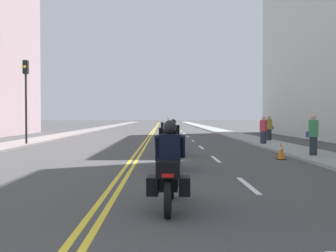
% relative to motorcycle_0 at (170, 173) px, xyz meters
% --- Properties ---
extents(ground_plane, '(264.00, 264.00, 0.00)m').
position_rel_motorcycle_0_xyz_m(ground_plane, '(-1.28, 42.46, -0.67)').
color(ground_plane, '#424142').
extents(sidewalk_left, '(2.25, 144.00, 0.12)m').
position_rel_motorcycle_0_xyz_m(sidewalk_left, '(-8.95, 42.46, -0.61)').
color(sidewalk_left, gray).
rests_on(sidewalk_left, ground).
extents(sidewalk_right, '(2.25, 144.00, 0.12)m').
position_rel_motorcycle_0_xyz_m(sidewalk_right, '(6.40, 42.46, -0.61)').
color(sidewalk_right, gray).
rests_on(sidewalk_right, ground).
extents(centreline_yellow_inner, '(0.12, 132.00, 0.01)m').
position_rel_motorcycle_0_xyz_m(centreline_yellow_inner, '(-1.40, 42.46, -0.67)').
color(centreline_yellow_inner, yellow).
rests_on(centreline_yellow_inner, ground).
extents(centreline_yellow_outer, '(0.12, 132.00, 0.01)m').
position_rel_motorcycle_0_xyz_m(centreline_yellow_outer, '(-1.16, 42.46, -0.67)').
color(centreline_yellow_outer, yellow).
rests_on(centreline_yellow_outer, ground).
extents(lane_dashes_white, '(0.14, 56.40, 0.01)m').
position_rel_motorcycle_0_xyz_m(lane_dashes_white, '(2.00, 23.46, -0.67)').
color(lane_dashes_white, silver).
rests_on(lane_dashes_white, ground).
extents(motorcycle_0, '(0.78, 2.22, 1.65)m').
position_rel_motorcycle_0_xyz_m(motorcycle_0, '(0.00, 0.00, 0.00)').
color(motorcycle_0, black).
rests_on(motorcycle_0, ground).
extents(motorcycle_1, '(0.77, 2.07, 1.65)m').
position_rel_motorcycle_0_xyz_m(motorcycle_1, '(0.02, 5.39, -0.02)').
color(motorcycle_1, black).
rests_on(motorcycle_1, ground).
extents(motorcycle_2, '(0.76, 2.30, 1.60)m').
position_rel_motorcycle_0_xyz_m(motorcycle_2, '(0.33, 10.00, -0.01)').
color(motorcycle_2, black).
rests_on(motorcycle_2, ground).
extents(motorcycle_3, '(0.78, 2.26, 1.67)m').
position_rel_motorcycle_0_xyz_m(motorcycle_3, '(0.14, 15.00, -0.01)').
color(motorcycle_3, black).
rests_on(motorcycle_3, ground).
extents(motorcycle_4, '(0.77, 2.20, 1.58)m').
position_rel_motorcycle_0_xyz_m(motorcycle_4, '(0.02, 19.77, -0.02)').
color(motorcycle_4, black).
rests_on(motorcycle_4, ground).
extents(traffic_cone_0, '(0.35, 0.35, 0.71)m').
position_rel_motorcycle_0_xyz_m(traffic_cone_0, '(4.60, 8.30, -0.32)').
color(traffic_cone_0, black).
rests_on(traffic_cone_0, ground).
extents(traffic_light_near, '(0.28, 0.38, 5.03)m').
position_rel_motorcycle_0_xyz_m(traffic_light_near, '(-8.23, 16.01, 2.78)').
color(traffic_light_near, black).
rests_on(traffic_light_near, ground).
extents(pedestrian_0, '(0.50, 0.28, 1.81)m').
position_rel_motorcycle_0_xyz_m(pedestrian_0, '(6.07, 8.80, 0.27)').
color(pedestrian_0, '#202A31').
rests_on(pedestrian_0, ground).
extents(pedestrian_1, '(0.50, 0.29, 1.77)m').
position_rel_motorcycle_0_xyz_m(pedestrian_1, '(6.98, 18.87, 0.25)').
color(pedestrian_1, '#202A33').
rests_on(pedestrian_1, ground).
extents(pedestrian_2, '(0.40, 0.42, 1.74)m').
position_rel_motorcycle_0_xyz_m(pedestrian_2, '(5.80, 15.76, 0.23)').
color(pedestrian_2, '#23283A').
rests_on(pedestrian_2, ground).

